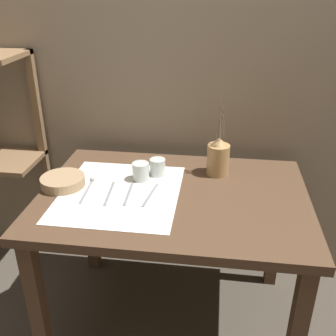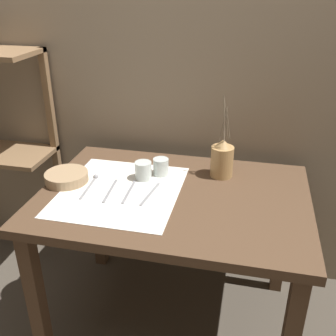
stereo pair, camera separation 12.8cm
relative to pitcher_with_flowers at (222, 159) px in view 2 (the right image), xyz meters
The scene contains 12 objects.
ground_plane 0.86m from the pitcher_with_flowers, 130.18° to the right, with size 12.00×12.00×0.00m, color #473F35.
stone_wall_back 0.52m from the pitcher_with_flowers, 121.32° to the left, with size 7.00×0.06×2.40m.
wooden_table 0.34m from the pitcher_with_flowers, 130.18° to the right, with size 1.14×0.81×0.73m.
linen_cloth 0.48m from the pitcher_with_flowers, 149.44° to the right, with size 0.50×0.56×0.00m.
pitcher_with_flowers is the anchor object (origin of this frame).
wooden_bowl 0.71m from the pitcher_with_flowers, 162.22° to the right, with size 0.19×0.19×0.05m.
glass_tumbler_near 0.36m from the pitcher_with_flowers, 161.56° to the right, with size 0.08×0.08×0.08m.
glass_tumbler_far 0.28m from the pitcher_with_flowers, 168.95° to the right, with size 0.07×0.07×0.08m.
spoon_inner 0.59m from the pitcher_with_flowers, 160.64° to the right, with size 0.03×0.21×0.02m.
knife_center 0.53m from the pitcher_with_flowers, 150.29° to the right, with size 0.03×0.20×0.00m.
fork_inner 0.45m from the pitcher_with_flowers, 146.17° to the right, with size 0.02×0.20×0.00m.
fork_outer 0.38m from the pitcher_with_flowers, 138.13° to the right, with size 0.04×0.20×0.00m.
Camera 2 is at (0.30, -1.43, 1.56)m, focal length 42.00 mm.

